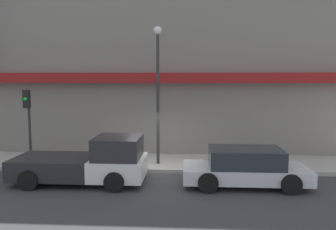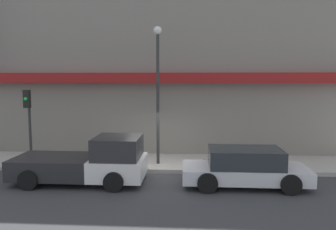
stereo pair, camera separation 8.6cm
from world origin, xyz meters
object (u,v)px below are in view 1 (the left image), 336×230
Objects in this scene: parked_car at (245,167)px; street_lamp at (158,80)px; fire_hydrant at (98,156)px; pickup_truck at (89,162)px; traffic_light at (28,113)px.

street_lamp is (-3.49, 2.36, 3.24)m from parked_car.
parked_car is at bearing -19.54° from fire_hydrant.
pickup_truck reaches higher than fire_hydrant.
parked_car is 9.73m from traffic_light.
street_lamp reaches higher than traffic_light.
fire_hydrant is at bearing 95.52° from pickup_truck.
pickup_truck is 4.64m from street_lamp.
parked_car is at bearing -1.03° from pickup_truck.
pickup_truck is 0.82× the size of street_lamp.
pickup_truck reaches higher than parked_car.
fire_hydrant is (-6.20, 2.20, -0.19)m from parked_car.
fire_hydrant is at bearing 2.10° from traffic_light.
traffic_light reaches higher than pickup_truck.
traffic_light is (-5.84, -0.27, -1.46)m from street_lamp.
traffic_light is (-3.38, 2.09, 1.69)m from pickup_truck.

